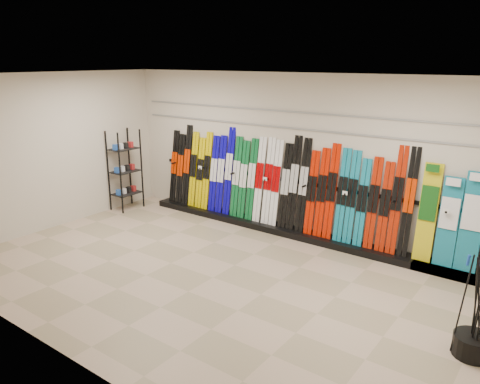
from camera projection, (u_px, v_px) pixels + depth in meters
The scene contains 12 objects.
floor at pixel (213, 278), 7.17m from camera, with size 8.00×8.00×0.00m, color gray.
back_wall at pixel (297, 155), 8.69m from camera, with size 8.00×8.00×0.00m, color beige.
left_wall at pixel (52, 152), 9.04m from camera, with size 5.00×5.00×0.00m, color beige.
ceiling at pixel (209, 77), 6.34m from camera, with size 8.00×8.00×0.00m, color silver.
ski_rack_base at pixel (299, 234), 8.79m from camera, with size 8.00×0.40×0.12m, color black.
skis at pixel (273, 183), 8.98m from camera, with size 5.36×0.30×1.83m.
snowboards at pixel (473, 222), 6.98m from camera, with size 1.58×0.24×1.59m.
accessory_rack at pixel (125, 170), 10.25m from camera, with size 0.40×0.60×1.76m, color black.
pole_bin at pixel (473, 345), 5.26m from camera, with size 0.43×0.43×0.25m, color black.
ski_poles at pixel (479, 307), 5.12m from camera, with size 0.34×0.26×1.18m.
slatwall_rail_0 at pixel (298, 129), 8.54m from camera, with size 7.60×0.02×0.03m, color gray.
slatwall_rail_1 at pixel (298, 112), 8.45m from camera, with size 7.60×0.02×0.03m, color gray.
Camera 1 is at (4.21, -5.01, 3.24)m, focal length 35.00 mm.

